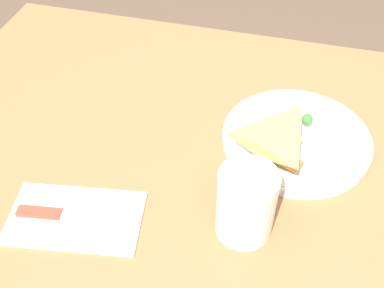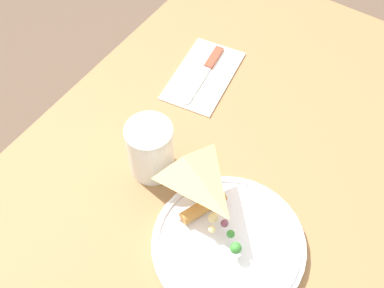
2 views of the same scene
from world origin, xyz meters
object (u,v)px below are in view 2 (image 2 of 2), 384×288
object	(u,v)px
milk_glass	(151,151)
plate_pizza	(228,242)
dining_table	(218,213)
napkin_folded	(203,76)
butter_knife	(205,71)

from	to	relation	value
milk_glass	plate_pizza	bearing A→B (deg)	74.21
dining_table	milk_glass	bearing A→B (deg)	-78.81
milk_glass	napkin_folded	size ratio (longest dim) A/B	0.53
plate_pizza	dining_table	bearing A→B (deg)	-141.37
milk_glass	dining_table	bearing A→B (deg)	101.19
milk_glass	napkin_folded	world-z (taller)	milk_glass
plate_pizza	napkin_folded	bearing A→B (deg)	-141.01
dining_table	plate_pizza	xyz separation A→B (m)	(0.09, 0.07, 0.11)
butter_knife	milk_glass	bearing A→B (deg)	2.50
dining_table	plate_pizza	bearing A→B (deg)	38.63
dining_table	butter_knife	xyz separation A→B (m)	(-0.24, -0.19, 0.10)
dining_table	milk_glass	xyz separation A→B (m)	(0.03, -0.14, 0.15)
napkin_folded	milk_glass	bearing A→B (deg)	10.91
milk_glass	butter_knife	bearing A→B (deg)	-169.18
plate_pizza	butter_knife	world-z (taller)	plate_pizza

